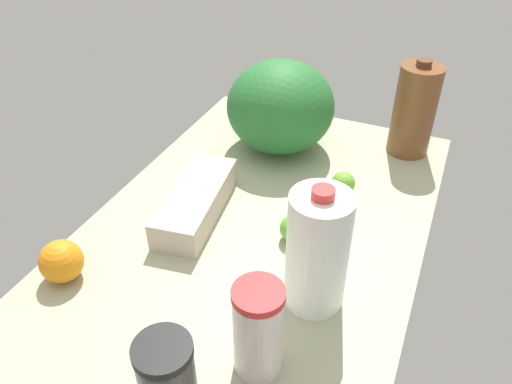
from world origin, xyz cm
name	(u,v)px	position (x,y,z in cm)	size (l,w,h in cm)	color
countertop	(256,231)	(0.00, 0.00, 1.50)	(120.00, 76.00, 3.00)	#A5AB89
egg_carton	(196,202)	(-1.23, 15.19, 6.53)	(30.97, 11.16, 7.06)	beige
chocolate_milk_jug	(414,110)	(48.77, -26.65, 15.97)	(11.57, 11.57, 27.52)	brown
tumbler_cup	(258,330)	(-34.36, -15.32, 12.40)	(8.70, 8.70, 18.73)	silver
watermelon	(280,107)	(36.23, 8.24, 15.86)	(30.21, 30.21, 25.73)	#277231
milk_jug	(317,251)	(-15.87, -19.34, 15.73)	(11.81, 11.81, 27.02)	white
orange_by_jug	(61,261)	(-31.02, 30.09, 7.49)	(8.97, 8.97, 8.97)	orange
lime_beside_bowl	(343,183)	(20.95, -15.12, 6.03)	(6.06, 6.06, 6.06)	#6DB430
lime_loose	(294,228)	(-0.83, -9.66, 6.20)	(6.40, 6.40, 6.40)	#5FB138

